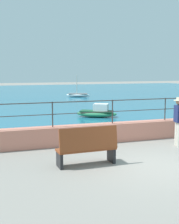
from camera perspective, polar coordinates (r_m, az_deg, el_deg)
ground_plane at (r=9.11m, az=12.30°, el=-9.66°), size 120.00×120.00×0.00m
promenade_wall at (r=11.78m, az=4.22°, el=-3.77°), size 20.00×0.56×0.70m
railing at (r=11.62m, az=4.27°, el=1.00°), size 18.44×0.04×0.90m
lake_water at (r=33.65m, az=-11.25°, el=3.05°), size 64.00×44.32×0.06m
bench_main at (r=8.76m, az=-0.40°, el=-6.37°), size 1.71×0.60×1.13m
person_walking at (r=11.40m, az=16.12°, el=-1.23°), size 0.38×0.56×1.75m
boat_1 at (r=30.76m, az=-2.17°, el=3.20°), size 2.47×1.75×2.16m
boat_2 at (r=17.47m, az=1.46°, el=-0.06°), size 2.44×1.95×0.76m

